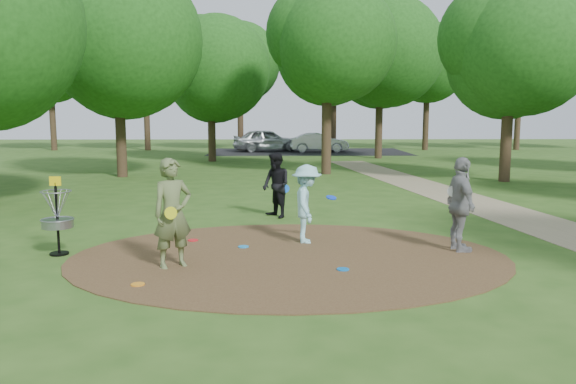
{
  "coord_description": "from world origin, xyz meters",
  "views": [
    {
      "loc": [
        -0.22,
        -10.49,
        2.74
      ],
      "look_at": [
        0.0,
        1.2,
        1.1
      ],
      "focal_mm": 35.0,
      "sensor_mm": 36.0,
      "label": 1
    }
  ],
  "objects": [
    {
      "name": "ground",
      "position": [
        0.0,
        0.0,
        0.0
      ],
      "size": [
        100.0,
        100.0,
        0.0
      ],
      "primitive_type": "plane",
      "color": "#2D5119",
      "rests_on": "ground"
    },
    {
      "name": "dirt_clearing",
      "position": [
        0.0,
        0.0,
        0.01
      ],
      "size": [
        8.4,
        8.4,
        0.02
      ],
      "primitive_type": "cylinder",
      "color": "#47301C",
      "rests_on": "ground"
    },
    {
      "name": "footpath",
      "position": [
        6.5,
        2.0,
        0.01
      ],
      "size": [
        7.55,
        39.89,
        0.01
      ],
      "primitive_type": "cube",
      "rotation": [
        0.0,
        0.0,
        0.14
      ],
      "color": "#8C7A5B",
      "rests_on": "ground"
    },
    {
      "name": "parking_lot",
      "position": [
        2.0,
        30.0,
        0.0
      ],
      "size": [
        14.0,
        8.0,
        0.01
      ],
      "primitive_type": "cube",
      "color": "black",
      "rests_on": "ground"
    },
    {
      "name": "player_observer_with_disc",
      "position": [
        -2.08,
        -0.67,
        0.98
      ],
      "size": [
        0.86,
        0.78,
        1.97
      ],
      "color": "#5B6A3D",
      "rests_on": "ground"
    },
    {
      "name": "player_throwing_with_disc",
      "position": [
        0.4,
        1.22,
        0.84
      ],
      "size": [
        0.99,
        1.09,
        1.68
      ],
      "color": "#96D9DF",
      "rests_on": "ground"
    },
    {
      "name": "player_walking_with_disc",
      "position": [
        -0.26,
        4.19,
        0.87
      ],
      "size": [
        1.01,
        1.06,
        1.73
      ],
      "color": "black",
      "rests_on": "ground"
    },
    {
      "name": "player_waiting_with_disc",
      "position": [
        3.4,
        0.4,
        0.95
      ],
      "size": [
        0.57,
        1.15,
        1.9
      ],
      "color": "gray",
      "rests_on": "ground"
    },
    {
      "name": "disc_ground_cyan",
      "position": [
        -0.92,
        0.77,
        0.03
      ],
      "size": [
        0.22,
        0.22,
        0.02
      ],
      "primitive_type": "cylinder",
      "color": "#1B88DA",
      "rests_on": "dirt_clearing"
    },
    {
      "name": "disc_ground_blue",
      "position": [
        0.92,
        -0.95,
        0.03
      ],
      "size": [
        0.22,
        0.22,
        0.02
      ],
      "primitive_type": "cylinder",
      "color": "blue",
      "rests_on": "dirt_clearing"
    },
    {
      "name": "disc_ground_red",
      "position": [
        -2.05,
        1.38,
        0.03
      ],
      "size": [
        0.22,
        0.22,
        0.02
      ],
      "primitive_type": "cylinder",
      "color": "red",
      "rests_on": "dirt_clearing"
    },
    {
      "name": "car_left",
      "position": [
        -1.01,
        30.44,
        0.82
      ],
      "size": [
        5.14,
        3.01,
        1.64
      ],
      "primitive_type": "imported",
      "rotation": [
        0.0,
        0.0,
        1.81
      ],
      "color": "#B0B5B8",
      "rests_on": "ground"
    },
    {
      "name": "car_right",
      "position": [
        2.73,
        29.64,
        0.69
      ],
      "size": [
        4.25,
        1.7,
        1.37
      ],
      "primitive_type": "imported",
      "rotation": [
        0.0,
        0.0,
        1.63
      ],
      "color": "#B7B9C0",
      "rests_on": "ground"
    },
    {
      "name": "disc_ground_orange",
      "position": [
        -2.46,
        -1.77,
        0.03
      ],
      "size": [
        0.22,
        0.22,
        0.02
      ],
      "primitive_type": "cylinder",
      "color": "orange",
      "rests_on": "dirt_clearing"
    },
    {
      "name": "disc_golf_basket",
      "position": [
        -4.5,
        0.3,
        0.87
      ],
      "size": [
        0.63,
        0.63,
        1.54
      ],
      "color": "black",
      "rests_on": "ground"
    },
    {
      "name": "tree_ring",
      "position": [
        2.43,
        10.18,
        5.33
      ],
      "size": [
        37.21,
        45.89,
        9.53
      ],
      "color": "#332316",
      "rests_on": "ground"
    }
  ]
}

